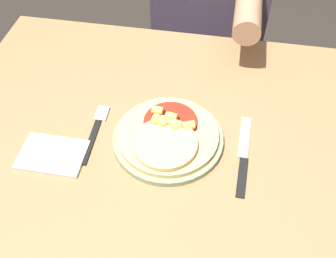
# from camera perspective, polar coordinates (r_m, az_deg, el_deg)

# --- Properties ---
(dining_table) EXTENTS (0.98, 0.87, 0.77)m
(dining_table) POSITION_cam_1_polar(r_m,az_deg,el_deg) (0.98, -2.75, -7.16)
(dining_table) COLOR #9E754C
(dining_table) RESTS_ON ground_plane
(plate) EXTENTS (0.25, 0.25, 0.01)m
(plate) POSITION_cam_1_polar(r_m,az_deg,el_deg) (0.88, -0.00, -1.40)
(plate) COLOR gray
(plate) RESTS_ON dining_table
(pizza) EXTENTS (0.22, 0.22, 0.04)m
(pizza) POSITION_cam_1_polar(r_m,az_deg,el_deg) (0.86, -0.06, -0.87)
(pizza) COLOR #DBBC7A
(pizza) RESTS_ON plate
(fork) EXTENTS (0.03, 0.18, 0.00)m
(fork) POSITION_cam_1_polar(r_m,az_deg,el_deg) (0.92, -10.46, -0.10)
(fork) COLOR black
(fork) RESTS_ON dining_table
(knife) EXTENTS (0.03, 0.22, 0.00)m
(knife) POSITION_cam_1_polar(r_m,az_deg,el_deg) (0.87, 10.88, -3.89)
(knife) COLOR black
(knife) RESTS_ON dining_table
(napkin) EXTENTS (0.14, 0.10, 0.01)m
(napkin) POSITION_cam_1_polar(r_m,az_deg,el_deg) (0.89, -16.41, -3.60)
(napkin) COLOR silver
(napkin) RESTS_ON dining_table
(person_diner) EXTENTS (0.38, 0.52, 1.20)m
(person_diner) POSITION_cam_1_polar(r_m,az_deg,el_deg) (1.43, 6.25, 16.96)
(person_diner) COLOR #2D2D38
(person_diner) RESTS_ON ground_plane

